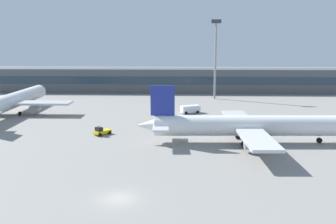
{
  "coord_description": "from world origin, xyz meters",
  "views": [
    {
      "loc": [
        7.61,
        -40.15,
        18.73
      ],
      "look_at": [
        4.47,
        40.0,
        3.0
      ],
      "focal_mm": 37.86,
      "sensor_mm": 36.0,
      "label": 1
    }
  ],
  "objects": [
    {
      "name": "baggage_tug_yellow",
      "position": [
        -8.85,
        30.09,
        0.8
      ],
      "size": [
        3.5,
        3.7,
        1.75
      ],
      "color": "yellow",
      "rests_on": "ground_plane"
    },
    {
      "name": "floodlight_tower_west",
      "position": [
        18.75,
        79.51,
        15.13
      ],
      "size": [
        3.2,
        0.8,
        26.2
      ],
      "color": "gray",
      "rests_on": "ground_plane"
    },
    {
      "name": "service_van_white",
      "position": [
        9.97,
        53.91,
        1.11
      ],
      "size": [
        5.55,
        4.07,
        2.08
      ],
      "color": "white",
      "rests_on": "ground_plane"
    },
    {
      "name": "airplane_near",
      "position": [
        21.22,
        25.39,
        3.34
      ],
      "size": [
        44.31,
        30.85,
        10.95
      ],
      "color": "white",
      "rests_on": "ground_plane"
    },
    {
      "name": "ground_plane",
      "position": [
        0.0,
        40.0,
        0.0
      ],
      "size": [
        400.0,
        400.0,
        0.0
      ],
      "primitive_type": "plane",
      "color": "gray"
    },
    {
      "name": "terminal_building",
      "position": [
        0.0,
        96.45,
        4.5
      ],
      "size": [
        138.59,
        12.13,
        9.0
      ],
      "color": "#4C5156",
      "rests_on": "ground_plane"
    },
    {
      "name": "airplane_mid",
      "position": [
        -37.47,
        51.24,
        3.49
      ],
      "size": [
        32.21,
        46.32,
        11.45
      ],
      "color": "white",
      "rests_on": "ground_plane"
    }
  ]
}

